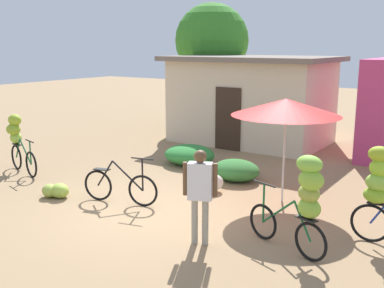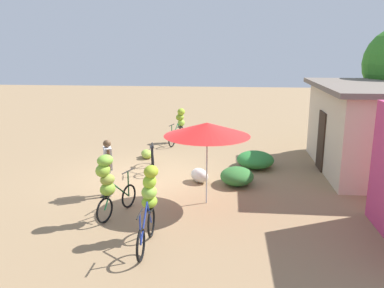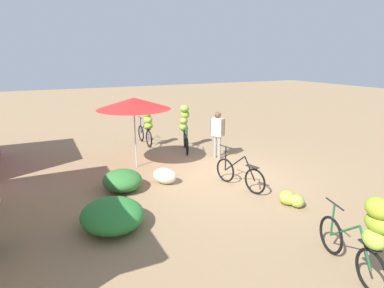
{
  "view_description": "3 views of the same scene",
  "coord_description": "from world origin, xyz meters",
  "px_view_note": "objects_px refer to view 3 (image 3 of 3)",
  "views": [
    {
      "loc": [
        5.62,
        -6.82,
        3.29
      ],
      "look_at": [
        0.03,
        1.46,
        1.14
      ],
      "focal_mm": 43.0,
      "sensor_mm": 36.0,
      "label": 1
    },
    {
      "loc": [
        12.02,
        2.65,
        4.14
      ],
      "look_at": [
        0.33,
        1.51,
        1.24
      ],
      "focal_mm": 37.03,
      "sensor_mm": 36.0,
      "label": 2
    },
    {
      "loc": [
        -7.6,
        4.7,
        3.43
      ],
      "look_at": [
        0.68,
        0.72,
        0.92
      ],
      "focal_mm": 30.13,
      "sensor_mm": 36.0,
      "label": 3
    }
  ],
  "objects_px": {
    "bicycle_by_shop": "(147,122)",
    "bicycle_leftmost": "(368,231)",
    "bicycle_center_loaded": "(185,123)",
    "banana_pile_on_ground": "(290,199)",
    "bicycle_near_pile": "(239,174)",
    "produce_sack": "(165,176)",
    "market_umbrella": "(134,103)",
    "person_vendor": "(218,130)"
  },
  "relations": [
    {
      "from": "bicycle_near_pile",
      "to": "banana_pile_on_ground",
      "type": "relative_size",
      "value": 2.28
    },
    {
      "from": "market_umbrella",
      "to": "bicycle_near_pile",
      "type": "relative_size",
      "value": 1.32
    },
    {
      "from": "market_umbrella",
      "to": "bicycle_by_shop",
      "type": "distance_m",
      "value": 2.73
    },
    {
      "from": "bicycle_leftmost",
      "to": "person_vendor",
      "type": "height_order",
      "value": "person_vendor"
    },
    {
      "from": "bicycle_center_loaded",
      "to": "banana_pile_on_ground",
      "type": "xyz_separation_m",
      "value": [
        -5.53,
        -0.25,
        -0.85
      ]
    },
    {
      "from": "banana_pile_on_ground",
      "to": "produce_sack",
      "type": "relative_size",
      "value": 1.07
    },
    {
      "from": "market_umbrella",
      "to": "bicycle_leftmost",
      "type": "height_order",
      "value": "market_umbrella"
    },
    {
      "from": "market_umbrella",
      "to": "person_vendor",
      "type": "xyz_separation_m",
      "value": [
        -0.3,
        -2.79,
        -1.05
      ]
    },
    {
      "from": "bicycle_by_shop",
      "to": "market_umbrella",
      "type": "bearing_deg",
      "value": 153.86
    },
    {
      "from": "bicycle_by_shop",
      "to": "produce_sack",
      "type": "xyz_separation_m",
      "value": [
        -3.93,
        0.79,
        -0.74
      ]
    },
    {
      "from": "bicycle_near_pile",
      "to": "banana_pile_on_ground",
      "type": "bearing_deg",
      "value": -160.64
    },
    {
      "from": "market_umbrella",
      "to": "produce_sack",
      "type": "distance_m",
      "value": 2.5
    },
    {
      "from": "bicycle_by_shop",
      "to": "person_vendor",
      "type": "relative_size",
      "value": 1.05
    },
    {
      "from": "market_umbrella",
      "to": "bicycle_by_shop",
      "type": "height_order",
      "value": "market_umbrella"
    },
    {
      "from": "bicycle_center_loaded",
      "to": "bicycle_by_shop",
      "type": "height_order",
      "value": "bicycle_by_shop"
    },
    {
      "from": "bicycle_by_shop",
      "to": "produce_sack",
      "type": "relative_size",
      "value": 2.45
    },
    {
      "from": "bicycle_center_loaded",
      "to": "bicycle_by_shop",
      "type": "xyz_separation_m",
      "value": [
        0.95,
        1.18,
        -0.04
      ]
    },
    {
      "from": "produce_sack",
      "to": "banana_pile_on_ground",
      "type": "bearing_deg",
      "value": -139.06
    },
    {
      "from": "market_umbrella",
      "to": "bicycle_leftmost",
      "type": "distance_m",
      "value": 7.11
    },
    {
      "from": "bicycle_leftmost",
      "to": "bicycle_center_loaded",
      "type": "bearing_deg",
      "value": -4.74
    },
    {
      "from": "bicycle_center_loaded",
      "to": "produce_sack",
      "type": "relative_size",
      "value": 2.38
    },
    {
      "from": "bicycle_by_shop",
      "to": "person_vendor",
      "type": "bearing_deg",
      "value": -146.41
    },
    {
      "from": "bicycle_by_shop",
      "to": "banana_pile_on_ground",
      "type": "height_order",
      "value": "bicycle_by_shop"
    },
    {
      "from": "bicycle_leftmost",
      "to": "bicycle_near_pile",
      "type": "height_order",
      "value": "bicycle_leftmost"
    },
    {
      "from": "bicycle_leftmost",
      "to": "bicycle_near_pile",
      "type": "distance_m",
      "value": 4.09
    },
    {
      "from": "market_umbrella",
      "to": "bicycle_by_shop",
      "type": "bearing_deg",
      "value": -26.14
    },
    {
      "from": "market_umbrella",
      "to": "bicycle_center_loaded",
      "type": "relative_size",
      "value": 1.36
    },
    {
      "from": "produce_sack",
      "to": "person_vendor",
      "type": "bearing_deg",
      "value": -60.79
    },
    {
      "from": "produce_sack",
      "to": "person_vendor",
      "type": "distance_m",
      "value": 2.94
    },
    {
      "from": "produce_sack",
      "to": "person_vendor",
      "type": "xyz_separation_m",
      "value": [
        1.38,
        -2.47,
        0.77
      ]
    },
    {
      "from": "bicycle_near_pile",
      "to": "bicycle_by_shop",
      "type": "height_order",
      "value": "bicycle_by_shop"
    },
    {
      "from": "market_umbrella",
      "to": "bicycle_by_shop",
      "type": "xyz_separation_m",
      "value": [
        2.25,
        -1.1,
        -1.09
      ]
    },
    {
      "from": "bicycle_leftmost",
      "to": "bicycle_center_loaded",
      "type": "xyz_separation_m",
      "value": [
        8.13,
        -0.67,
        0.1
      ]
    },
    {
      "from": "bicycle_center_loaded",
      "to": "banana_pile_on_ground",
      "type": "distance_m",
      "value": 5.6
    },
    {
      "from": "bicycle_leftmost",
      "to": "produce_sack",
      "type": "height_order",
      "value": "bicycle_leftmost"
    },
    {
      "from": "bicycle_by_shop",
      "to": "bicycle_leftmost",
      "type": "bearing_deg",
      "value": -176.81
    },
    {
      "from": "bicycle_center_loaded",
      "to": "market_umbrella",
      "type": "bearing_deg",
      "value": 119.65
    },
    {
      "from": "market_umbrella",
      "to": "banana_pile_on_ground",
      "type": "height_order",
      "value": "market_umbrella"
    },
    {
      "from": "bicycle_leftmost",
      "to": "person_vendor",
      "type": "xyz_separation_m",
      "value": [
        6.54,
        -1.18,
        0.1
      ]
    },
    {
      "from": "banana_pile_on_ground",
      "to": "person_vendor",
      "type": "xyz_separation_m",
      "value": [
        3.94,
        -0.26,
        0.85
      ]
    },
    {
      "from": "bicycle_leftmost",
      "to": "banana_pile_on_ground",
      "type": "height_order",
      "value": "bicycle_leftmost"
    },
    {
      "from": "banana_pile_on_ground",
      "to": "market_umbrella",
      "type": "bearing_deg",
      "value": 30.9
    }
  ]
}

